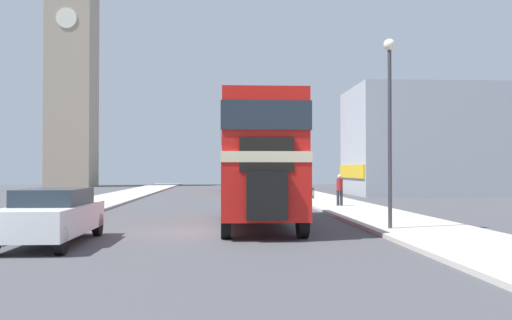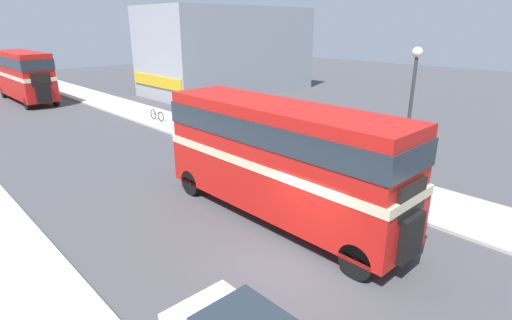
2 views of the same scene
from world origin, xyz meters
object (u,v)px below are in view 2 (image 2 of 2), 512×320
object	(u,v)px
double_decker_bus	(280,153)
bus_distant	(24,72)
street_lamp	(411,106)
pedestrian_walking	(227,127)
bicycle_on_pavement	(157,115)

from	to	relation	value
double_decker_bus	bus_distant	world-z (taller)	bus_distant
double_decker_bus	street_lamp	distance (m)	4.97
pedestrian_walking	bus_distant	bearing A→B (deg)	101.47
bicycle_on_pavement	double_decker_bus	bearing A→B (deg)	-105.54
bus_distant	street_lamp	distance (m)	34.14
double_decker_bus	bus_distant	bearing A→B (deg)	89.73
double_decker_bus	bicycle_on_pavement	xyz separation A→B (m)	(4.54, 16.31, -2.00)
double_decker_bus	street_lamp	world-z (taller)	street_lamp
pedestrian_walking	bicycle_on_pavement	world-z (taller)	pedestrian_walking
double_decker_bus	pedestrian_walking	size ratio (longest dim) A/B	6.30
double_decker_bus	bicycle_on_pavement	bearing A→B (deg)	74.46
double_decker_bus	pedestrian_walking	xyz separation A→B (m)	(4.75, 8.64, -1.47)
bus_distant	street_lamp	xyz separation A→B (m)	(3.85, -33.89, 1.35)
street_lamp	bicycle_on_pavement	bearing A→B (deg)	88.35
double_decker_bus	street_lamp	xyz separation A→B (m)	(3.99, -2.57, 1.47)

